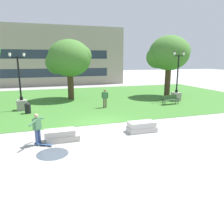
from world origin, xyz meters
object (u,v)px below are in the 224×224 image
at_px(concrete_block_center, 61,135).
at_px(skateboard, 44,144).
at_px(park_bench_near_right, 170,99).
at_px(lamp_post_center, 21,99).
at_px(person_skateboarder, 37,127).
at_px(trash_bin, 28,108).
at_px(person_bystander_near_lawn, 105,97).
at_px(concrete_block_left, 142,127).
at_px(lamp_post_right, 176,91).

xyz_separation_m(concrete_block_center, skateboard, (-0.98, -0.48, -0.22)).
distance_m(park_bench_near_right, lamp_post_center, 14.10).
bearing_deg(skateboard, person_skateboarder, 134.04).
bearing_deg(concrete_block_center, trash_bin, 106.03).
distance_m(park_bench_near_right, trash_bin, 13.42).
bearing_deg(trash_bin, concrete_block_center, -73.97).
bearing_deg(person_bystander_near_lawn, concrete_block_left, -87.87).
relative_size(concrete_block_left, trash_bin, 1.87).
distance_m(skateboard, person_bystander_near_lawn, 9.73).
distance_m(concrete_block_center, person_skateboarder, 1.42).
relative_size(concrete_block_center, lamp_post_right, 0.36).
relative_size(concrete_block_left, person_bystander_near_lawn, 1.05).
bearing_deg(person_bystander_near_lawn, lamp_post_right, 6.28).
bearing_deg(concrete_block_center, lamp_post_right, 32.56).
distance_m(concrete_block_center, person_bystander_near_lawn, 8.76).
bearing_deg(lamp_post_center, concrete_block_center, -73.16).
bearing_deg(person_skateboarder, person_bystander_near_lawn, 52.15).
bearing_deg(park_bench_near_right, lamp_post_right, 40.68).
bearing_deg(trash_bin, person_bystander_near_lawn, 1.18).
xyz_separation_m(concrete_block_left, person_bystander_near_lawn, (-0.27, 7.32, 0.68)).
bearing_deg(skateboard, lamp_post_center, 100.19).
distance_m(lamp_post_right, person_bystander_near_lawn, 8.37).
relative_size(lamp_post_right, trash_bin, 5.47).
relative_size(person_skateboarder, skateboard, 1.74).
distance_m(lamp_post_center, trash_bin, 1.64).
height_order(concrete_block_left, lamp_post_center, lamp_post_center).
height_order(park_bench_near_right, lamp_post_center, lamp_post_center).
distance_m(concrete_block_center, park_bench_near_right, 13.26).
xyz_separation_m(concrete_block_left, skateboard, (-5.93, -0.54, -0.22)).
bearing_deg(lamp_post_right, person_bystander_near_lawn, -173.72).
xyz_separation_m(concrete_block_center, person_bystander_near_lawn, (4.67, 7.38, 0.68)).
relative_size(skateboard, person_bystander_near_lawn, 0.58).
xyz_separation_m(concrete_block_left, park_bench_near_right, (6.39, 6.82, 0.23)).
bearing_deg(park_bench_near_right, trash_bin, 178.43).
distance_m(skateboard, park_bench_near_right, 14.36).
distance_m(concrete_block_center, trash_bin, 7.54).
relative_size(lamp_post_right, lamp_post_center, 1.04).
distance_m(park_bench_near_right, person_bystander_near_lawn, 6.70).
bearing_deg(park_bench_near_right, person_skateboarder, -150.56).
relative_size(park_bench_near_right, lamp_post_center, 0.36).
bearing_deg(person_skateboarder, concrete_block_center, 10.11).
relative_size(skateboard, trash_bin, 1.03).
relative_size(concrete_block_left, skateboard, 1.83).
xyz_separation_m(person_skateboarder, lamp_post_center, (-1.40, 8.91, 0.07)).
height_order(person_skateboarder, lamp_post_right, lamp_post_right).
bearing_deg(concrete_block_center, park_bench_near_right, 31.23).
height_order(lamp_post_center, person_bystander_near_lawn, lamp_post_center).
height_order(concrete_block_left, park_bench_near_right, park_bench_near_right).
xyz_separation_m(concrete_block_left, lamp_post_right, (8.05, 8.24, 0.77)).
distance_m(concrete_block_left, trash_bin, 10.05).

